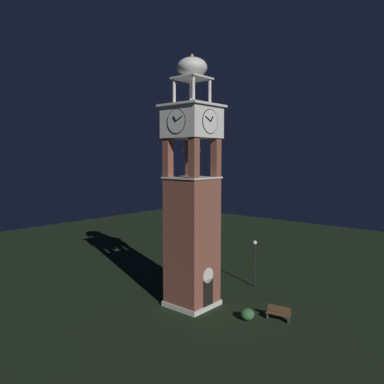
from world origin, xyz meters
TOP-DOWN VIEW (x-y plane):
  - ground at (0.00, 0.00)m, footprint 80.00×80.00m
  - clock_tower at (0.00, -0.00)m, footprint 3.61×3.61m
  - park_bench at (1.76, -6.16)m, footprint 0.73×1.65m
  - lamp_post at (6.64, -1.27)m, footprint 0.36×0.36m
  - trash_bin at (3.77, 2.39)m, footprint 0.52×0.52m
  - shrub_near_entry at (0.42, -4.57)m, footprint 0.95×0.95m

SIDE VIEW (x-z plane):
  - ground at x=0.00m, z-range 0.00..0.00m
  - shrub_near_entry at x=0.42m, z-range 0.00..0.80m
  - trash_bin at x=3.77m, z-range 0.00..0.80m
  - park_bench at x=1.76m, z-range 0.01..0.96m
  - lamp_post at x=6.64m, z-range 0.76..4.70m
  - clock_tower at x=0.00m, z-range -1.74..16.43m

